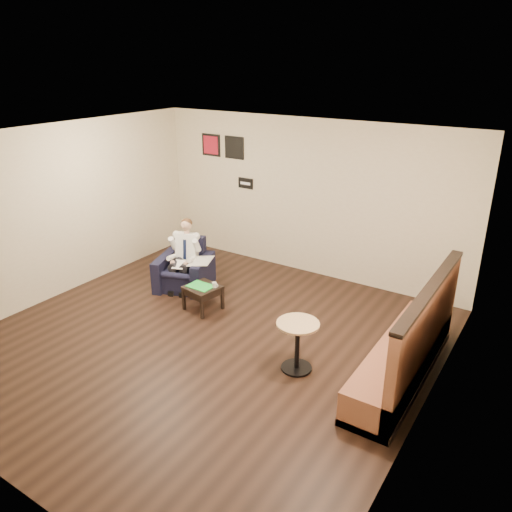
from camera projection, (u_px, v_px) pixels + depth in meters
The scene contains 18 objects.
ground at pixel (205, 341), 7.07m from camera, with size 6.00×6.00×0.00m, color black.
wall_back at pixel (306, 198), 8.88m from camera, with size 6.00×0.02×2.80m, color beige.
wall_left at pixel (55, 213), 8.06m from camera, with size 0.02×6.00×2.80m, color beige.
wall_right at pixel (433, 307), 5.03m from camera, with size 0.02×6.00×2.80m, color beige.
ceiling at pixel (196, 141), 6.02m from camera, with size 6.00×6.00×0.02m, color white.
seating_sign at pixel (246, 183), 9.49m from camera, with size 0.32×0.02×0.20m, color black.
art_print_left at pixel (211, 145), 9.65m from camera, with size 0.42×0.03×0.42m, color #AA1429.
art_print_right at pixel (234, 148), 9.37m from camera, with size 0.42×0.03×0.42m, color black.
armchair at pixel (184, 265), 8.56m from camera, with size 0.86×0.86×0.83m, color black.
seated_man at pixel (181, 259), 8.41m from camera, with size 0.54×0.81×1.14m, color white, non-canonical shape.
lap_papers at pixel (179, 264), 8.35m from camera, with size 0.19×0.27×0.01m, color white.
newspaper at pixel (201, 261), 8.34m from camera, with size 0.36×0.45×0.01m, color silver.
side_table at pixel (203, 298), 7.89m from camera, with size 0.49×0.49×0.40m, color black.
green_folder at pixel (201, 286), 7.82m from camera, with size 0.40×0.28×0.01m, color #2BDB45.
coffee_mug at pixel (214, 285), 7.77m from camera, with size 0.07×0.07×0.08m, color white.
smartphone at pixel (211, 284), 7.88m from camera, with size 0.12×0.06×0.01m, color black.
banquette at pixel (405, 331), 6.05m from camera, with size 0.61×2.56×1.31m, color brown.
cafe_table at pixel (297, 346), 6.32m from camera, with size 0.54×0.54×0.68m, color tan.
Camera 1 is at (3.94, -4.73, 3.76)m, focal length 35.00 mm.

